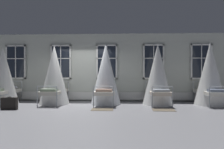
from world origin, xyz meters
name	(u,v)px	position (x,y,z in m)	size (l,w,h in m)	color
ground	(78,105)	(0.00, 0.00, 0.00)	(30.91, 30.91, 0.00)	slate
back_wall_with_windows	(84,67)	(0.00, 1.44, 1.61)	(16.46, 0.10, 3.22)	#B2B7AD
window_bank	(84,81)	(0.00, 1.32, 0.96)	(12.10, 0.10, 2.63)	black
cot_second	(3,76)	(-3.35, 0.27, 1.19)	(1.29, 1.85, 2.47)	#9EA3A8
cot_third	(54,75)	(-1.10, 0.31, 1.23)	(1.29, 1.85, 2.55)	#9EA3A8
cot_fourth	(106,75)	(1.14, 0.32, 1.26)	(1.29, 1.87, 2.61)	#9EA3A8
cot_fifth	(158,75)	(3.35, 0.32, 1.25)	(1.29, 1.86, 2.60)	#9EA3A8
cot_sixth	(210,74)	(5.54, 0.33, 1.28)	(1.29, 1.86, 2.66)	#9EA3A8
rug_fourth	(102,109)	(1.11, -1.01, 0.01)	(0.80, 0.56, 0.01)	brown
rug_fifth	(164,110)	(3.33, -1.01, 0.01)	(0.80, 0.56, 0.01)	brown
suitcase_dark	(9,103)	(-2.32, -1.12, 0.22)	(0.57, 0.24, 0.47)	black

